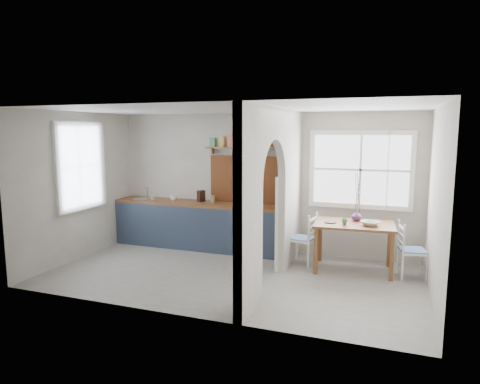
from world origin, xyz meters
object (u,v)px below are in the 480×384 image
(dining_table, at_px, (354,247))
(chair_left, at_px, (302,238))
(kettle, at_px, (255,201))
(vase, at_px, (357,216))
(chair_right, at_px, (412,250))

(dining_table, distance_m, chair_left, 0.87)
(kettle, height_order, vase, kettle)
(dining_table, bearing_deg, kettle, 166.15)
(chair_right, distance_m, vase, 1.01)
(dining_table, relative_size, vase, 7.23)
(kettle, bearing_deg, chair_right, -8.76)
(chair_right, xyz_separation_m, kettle, (-2.68, 0.34, 0.57))
(chair_left, height_order, chair_right, chair_left)
(chair_left, relative_size, chair_right, 1.02)
(chair_left, relative_size, vase, 5.10)
(chair_left, height_order, vase, vase)
(kettle, bearing_deg, vase, -4.73)
(chair_left, relative_size, kettle, 4.29)
(chair_right, distance_m, kettle, 2.76)
(chair_right, bearing_deg, chair_left, 73.88)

